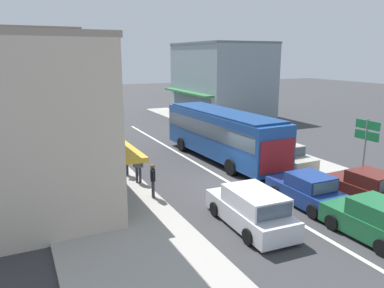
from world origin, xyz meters
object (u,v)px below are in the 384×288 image
at_px(directional_road_sign, 366,136).
at_px(pedestrian_far_walker, 153,179).
at_px(pedestrian_with_handbag_near, 126,159).
at_px(wagon_queue_gap_filler, 251,209).
at_px(parked_sedan_kerb_third, 234,138).
at_px(hatchback_behind_bus_near, 374,221).
at_px(pedestrian_browsing_midblock, 138,166).
at_px(traffic_light_downstreet, 93,100).
at_px(parked_sedan_kerb_second, 284,157).
at_px(city_bus, 222,132).
at_px(sedan_queue_far_back, 309,191).
at_px(parked_sedan_kerb_front, 369,188).

distance_m(directional_road_sign, pedestrian_far_walker, 10.92).
distance_m(pedestrian_with_handbag_near, pedestrian_far_walker, 3.77).
xyz_separation_m(pedestrian_with_handbag_near, pedestrian_far_walker, (0.21, -3.76, -0.00)).
xyz_separation_m(wagon_queue_gap_filler, parked_sedan_kerb_third, (6.42, 11.64, -0.08)).
relative_size(hatchback_behind_bus_near, pedestrian_browsing_midblock, 2.29).
bearing_deg(traffic_light_downstreet, parked_sedan_kerb_second, -62.82).
distance_m(city_bus, pedestrian_browsing_midblock, 6.84).
relative_size(wagon_queue_gap_filler, parked_sedan_kerb_second, 1.08).
bearing_deg(parked_sedan_kerb_third, city_bus, -134.24).
distance_m(sedan_queue_far_back, traffic_light_downstreet, 22.11).
height_order(wagon_queue_gap_filler, pedestrian_with_handbag_near, pedestrian_with_handbag_near).
bearing_deg(hatchback_behind_bus_near, directional_road_sign, 44.30).
height_order(wagon_queue_gap_filler, hatchback_behind_bus_near, wagon_queue_gap_filler).
distance_m(sedan_queue_far_back, pedestrian_with_handbag_near, 9.79).
distance_m(city_bus, traffic_light_downstreet, 14.24).
bearing_deg(wagon_queue_gap_filler, parked_sedan_kerb_front, -1.88).
distance_m(parked_sedan_kerb_third, directional_road_sign, 10.57).
bearing_deg(pedestrian_far_walker, pedestrian_with_handbag_near, 93.19).
xyz_separation_m(city_bus, pedestrian_browsing_midblock, (-6.38, -2.33, -0.81)).
distance_m(directional_road_sign, pedestrian_with_handbag_near, 12.66).
bearing_deg(pedestrian_browsing_midblock, wagon_queue_gap_filler, -69.06).
distance_m(parked_sedan_kerb_second, directional_road_sign, 5.19).
xyz_separation_m(parked_sedan_kerb_front, traffic_light_downstreet, (-8.22, 22.25, 2.19)).
bearing_deg(wagon_queue_gap_filler, city_bus, 66.91).
distance_m(parked_sedan_kerb_front, directional_road_sign, 2.93).
bearing_deg(city_bus, hatchback_behind_bus_near, -91.41).
relative_size(parked_sedan_kerb_second, directional_road_sign, 1.17).
relative_size(pedestrian_with_handbag_near, pedestrian_far_walker, 1.00).
bearing_deg(traffic_light_downstreet, pedestrian_with_handbag_near, -94.02).
bearing_deg(sedan_queue_far_back, parked_sedan_kerb_third, 75.68).
bearing_deg(parked_sedan_kerb_third, parked_sedan_kerb_front, -89.99).
bearing_deg(parked_sedan_kerb_second, parked_sedan_kerb_third, 90.52).
xyz_separation_m(parked_sedan_kerb_front, pedestrian_with_handbag_near, (-9.20, 8.32, 0.40)).
bearing_deg(pedestrian_browsing_midblock, city_bus, 20.09).
bearing_deg(parked_sedan_kerb_second, pedestrian_browsing_midblock, 175.43).
xyz_separation_m(parked_sedan_kerb_third, directional_road_sign, (1.40, -10.28, 2.04)).
bearing_deg(hatchback_behind_bus_near, parked_sedan_kerb_third, 78.74).
relative_size(city_bus, directional_road_sign, 3.04).
relative_size(parked_sedan_kerb_front, pedestrian_far_walker, 2.60).
height_order(city_bus, pedestrian_far_walker, city_bus).
height_order(directional_road_sign, pedestrian_far_walker, directional_road_sign).
distance_m(parked_sedan_kerb_front, pedestrian_browsing_midblock, 11.30).
distance_m(city_bus, wagon_queue_gap_filler, 9.84).
relative_size(parked_sedan_kerb_second, pedestrian_browsing_midblock, 2.59).
bearing_deg(parked_sedan_kerb_second, city_bus, 130.82).
height_order(parked_sedan_kerb_second, pedestrian_browsing_midblock, pedestrian_browsing_midblock).
height_order(wagon_queue_gap_filler, parked_sedan_kerb_second, wagon_queue_gap_filler).
height_order(wagon_queue_gap_filler, sedan_queue_far_back, wagon_queue_gap_filler).
bearing_deg(directional_road_sign, sedan_queue_far_back, -171.20).
height_order(parked_sedan_kerb_front, parked_sedan_kerb_second, same).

